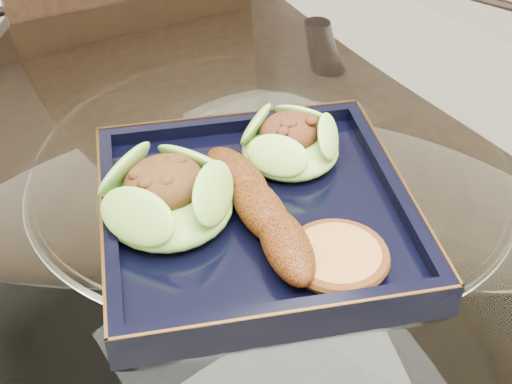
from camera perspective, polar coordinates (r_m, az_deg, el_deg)
dining_table at (r=0.78m, az=0.92°, el=-10.34°), size 1.13×1.13×0.77m
dining_chair at (r=1.09m, az=-5.16°, el=3.76°), size 0.49×0.49×1.01m
navy_plate at (r=0.64m, az=0.00°, el=-2.08°), size 0.36×0.36×0.02m
lettuce_wrap_left at (r=0.61m, az=-7.08°, el=-0.60°), size 0.13×0.13×0.04m
lettuce_wrap_right at (r=0.68m, az=2.76°, el=3.80°), size 0.11×0.11×0.03m
roasted_plantain at (r=0.61m, az=0.35°, el=-1.37°), size 0.07×0.18×0.03m
crumb_patty at (r=0.58m, az=6.52°, el=-5.25°), size 0.08×0.08×0.01m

